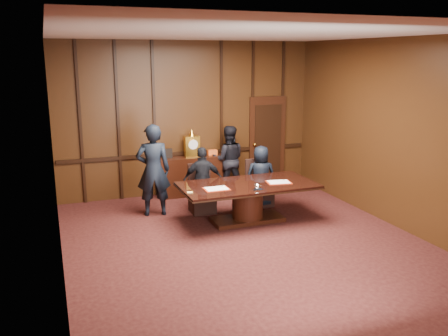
{
  "coord_description": "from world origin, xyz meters",
  "views": [
    {
      "loc": [
        -3.04,
        -6.98,
        3.17
      ],
      "look_at": [
        0.07,
        1.35,
        1.05
      ],
      "focal_mm": 38.0,
      "sensor_mm": 36.0,
      "label": 1
    }
  ],
  "objects_px": {
    "signatory_left": "(203,180)",
    "witness_right": "(228,160)",
    "conference_table": "(248,196)",
    "witness_left": "(153,170)",
    "sideboard": "(192,174)",
    "signatory_right": "(261,176)"
  },
  "relations": [
    {
      "from": "signatory_left",
      "to": "signatory_right",
      "type": "bearing_deg",
      "value": -170.27
    },
    {
      "from": "witness_left",
      "to": "witness_right",
      "type": "xyz_separation_m",
      "value": [
        1.98,
        0.96,
        -0.13
      ]
    },
    {
      "from": "conference_table",
      "to": "signatory_right",
      "type": "height_order",
      "value": "signatory_right"
    },
    {
      "from": "conference_table",
      "to": "signatory_left",
      "type": "xyz_separation_m",
      "value": [
        -0.65,
        0.8,
        0.18
      ]
    },
    {
      "from": "signatory_right",
      "to": "conference_table",
      "type": "bearing_deg",
      "value": 65.9
    },
    {
      "from": "signatory_left",
      "to": "witness_right",
      "type": "relative_size",
      "value": 0.86
    },
    {
      "from": "conference_table",
      "to": "signatory_left",
      "type": "relative_size",
      "value": 1.9
    },
    {
      "from": "sideboard",
      "to": "witness_right",
      "type": "relative_size",
      "value": 1.0
    },
    {
      "from": "signatory_right",
      "to": "witness_left",
      "type": "distance_m",
      "value": 2.29
    },
    {
      "from": "witness_left",
      "to": "witness_right",
      "type": "bearing_deg",
      "value": -144.68
    },
    {
      "from": "sideboard",
      "to": "witness_right",
      "type": "bearing_deg",
      "value": -10.87
    },
    {
      "from": "conference_table",
      "to": "signatory_left",
      "type": "height_order",
      "value": "signatory_left"
    },
    {
      "from": "sideboard",
      "to": "witness_left",
      "type": "xyz_separation_m",
      "value": [
        -1.15,
        -1.12,
        0.45
      ]
    },
    {
      "from": "conference_table",
      "to": "signatory_left",
      "type": "distance_m",
      "value": 1.05
    },
    {
      "from": "sideboard",
      "to": "conference_table",
      "type": "relative_size",
      "value": 0.61
    },
    {
      "from": "signatory_right",
      "to": "witness_left",
      "type": "relative_size",
      "value": 0.71
    },
    {
      "from": "signatory_left",
      "to": "signatory_right",
      "type": "xyz_separation_m",
      "value": [
        1.3,
        0.0,
        -0.03
      ]
    },
    {
      "from": "sideboard",
      "to": "signatory_right",
      "type": "distance_m",
      "value": 1.77
    },
    {
      "from": "witness_left",
      "to": "witness_right",
      "type": "relative_size",
      "value": 1.17
    },
    {
      "from": "signatory_left",
      "to": "witness_right",
      "type": "bearing_deg",
      "value": -120.54
    },
    {
      "from": "signatory_left",
      "to": "witness_left",
      "type": "bearing_deg",
      "value": -4.05
    },
    {
      "from": "signatory_left",
      "to": "witness_right",
      "type": "xyz_separation_m",
      "value": [
        1.02,
        1.2,
        0.11
      ]
    }
  ]
}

